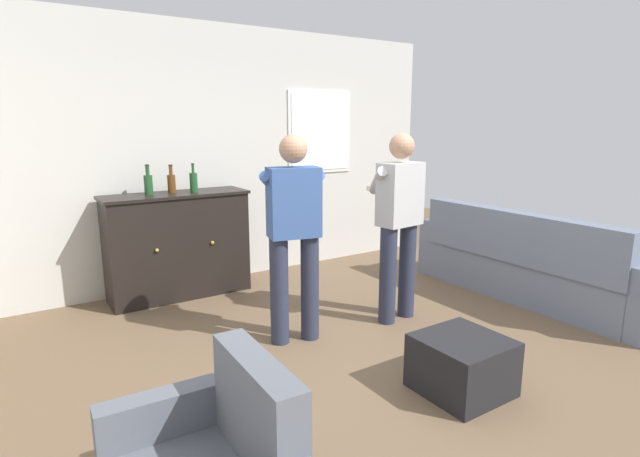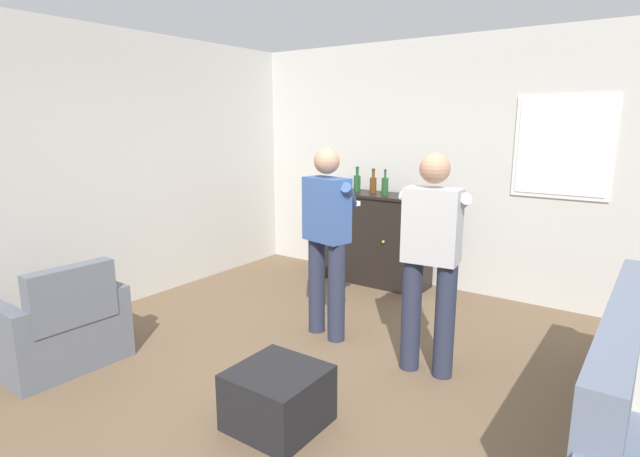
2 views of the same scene
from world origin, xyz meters
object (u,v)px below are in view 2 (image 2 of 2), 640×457
object	(u,v)px
bottle_liquor_amber	(357,182)
person_standing_right	(431,254)
ottoman	(278,397)
person_standing_left	(328,234)
armchair	(62,331)
bottle_wine_green	(373,184)
bottle_spirits_clear	(385,186)
sideboard_cabinet	(372,238)

from	to	relation	value
bottle_liquor_amber	person_standing_right	distance (m)	2.44
ottoman	person_standing_right	size ratio (longest dim) A/B	0.32
ottoman	person_standing_right	bearing A→B (deg)	67.96
bottle_liquor_amber	ottoman	distance (m)	3.34
bottle_liquor_amber	person_standing_left	xyz separation A→B (m)	(0.69, -1.63, -0.25)
armchair	bottle_wine_green	xyz separation A→B (m)	(0.92, 3.30, 0.89)
armchair	person_standing_left	xyz separation A→B (m)	(1.38, 1.67, 0.65)
bottle_spirits_clear	person_standing_right	xyz separation A→B (m)	(1.27, -1.66, -0.24)
bottle_liquor_amber	bottle_spirits_clear	distance (m)	0.43
sideboard_cabinet	person_standing_left	bearing A→B (deg)	-74.38
person_standing_right	bottle_liquor_amber	bearing A→B (deg)	134.06
bottle_wine_green	bottle_liquor_amber	size ratio (longest dim) A/B	0.96
person_standing_right	bottle_wine_green	bearing A→B (deg)	130.15
bottle_liquor_amber	person_standing_left	size ratio (longest dim) A/B	0.18
bottle_spirits_clear	person_standing_right	bearing A→B (deg)	-52.56
bottle_wine_green	ottoman	bearing A→B (deg)	-71.53
ottoman	person_standing_right	world-z (taller)	person_standing_right
sideboard_cabinet	bottle_spirits_clear	world-z (taller)	bottle_spirits_clear
sideboard_cabinet	person_standing_right	size ratio (longest dim) A/B	0.85
sideboard_cabinet	bottle_liquor_amber	size ratio (longest dim) A/B	4.87
armchair	sideboard_cabinet	distance (m)	3.40
armchair	bottle_spirits_clear	distance (m)	3.52
ottoman	bottle_spirits_clear	bearing A→B (deg)	105.33
armchair	bottle_wine_green	world-z (taller)	bottle_wine_green
bottle_wine_green	ottoman	world-z (taller)	bottle_wine_green
bottle_wine_green	person_standing_right	world-z (taller)	person_standing_right
bottle_wine_green	bottle_liquor_amber	distance (m)	0.22
bottle_spirits_clear	bottle_liquor_amber	bearing A→B (deg)	167.77
bottle_liquor_amber	bottle_spirits_clear	world-z (taller)	bottle_liquor_amber
bottle_liquor_amber	person_standing_right	bearing A→B (deg)	-45.94
sideboard_cabinet	ottoman	size ratio (longest dim) A/B	2.64
armchair	bottle_spirits_clear	bearing A→B (deg)	70.78
sideboard_cabinet	person_standing_right	bearing A→B (deg)	-49.59
bottle_spirits_clear	person_standing_right	distance (m)	2.10
bottle_liquor_amber	bottle_spirits_clear	bearing A→B (deg)	-12.23
armchair	bottle_wine_green	size ratio (longest dim) A/B	3.19
bottle_spirits_clear	armchair	bearing A→B (deg)	-109.22
bottle_liquor_amber	bottle_spirits_clear	xyz separation A→B (m)	(0.42, -0.09, -0.00)
bottle_spirits_clear	person_standing_right	size ratio (longest dim) A/B	0.17
bottle_wine_green	ottoman	size ratio (longest dim) A/B	0.52
person_standing_left	ottoman	bearing A→B (deg)	-68.40
armchair	person_standing_right	distance (m)	2.92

